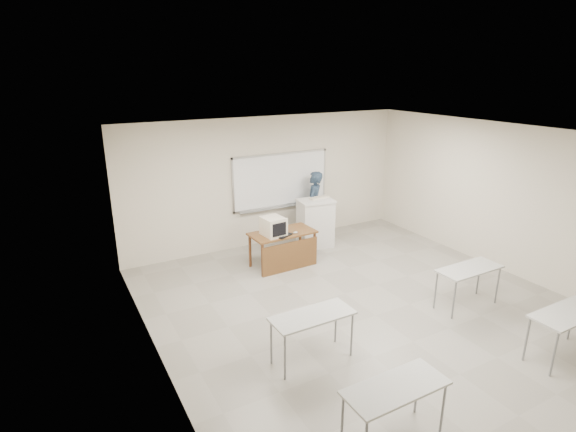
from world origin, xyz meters
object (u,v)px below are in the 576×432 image
podium (315,223)px  presenter (314,206)px  laptop (281,232)px  crt_monitor (273,226)px  mouse (295,232)px  whiteboard (281,181)px  keyboard (319,198)px  instructor_desk (285,243)px

podium → presenter: (0.23, 0.45, 0.27)m
laptop → presenter: size_ratio=0.22×
crt_monitor → mouse: crt_monitor is taller
whiteboard → keyboard: 1.00m
mouse → keyboard: 1.50m
whiteboard → keyboard: (0.65, -0.69, -0.34)m
crt_monitor → instructor_desk: bearing=-15.5°
podium → presenter: size_ratio=0.67×
crt_monitor → presenter: (1.68, 1.12, -0.10)m
crt_monitor → laptop: 0.21m
whiteboard → instructor_desk: size_ratio=1.81×
instructor_desk → laptop: bearing=-175.6°
whiteboard → podium: whiteboard is taller
presenter → keyboard: bearing=32.3°
podium → mouse: podium is taller
whiteboard → laptop: whiteboard is taller
instructor_desk → laptop: laptop is taller
podium → mouse: (-1.00, -0.80, 0.20)m
instructor_desk → crt_monitor: bearing=167.9°
laptop → mouse: (0.30, -0.08, -0.04)m
mouse → podium: bearing=26.4°
laptop → instructor_desk: bearing=-18.5°
whiteboard → keyboard: whiteboard is taller
podium → whiteboard: bearing=131.0°
whiteboard → laptop: size_ratio=6.79×
presenter → crt_monitor: bearing=-11.4°
podium → keyboard: keyboard is taller
podium → laptop: podium is taller
whiteboard → crt_monitor: whiteboard is taller
mouse → keyboard: bearing=25.1°
mouse → presenter: size_ratio=0.06×
instructor_desk → mouse: size_ratio=13.25×
laptop → presenter: 1.93m
presenter → laptop: bearing=-7.5°
podium → keyboard: size_ratio=2.25×
podium → mouse: 1.30m
keyboard → podium: bearing=-157.7°
podium → crt_monitor: (-1.45, -0.67, 0.37)m
laptop → podium: bearing=4.3°
podium → presenter: presenter is taller
crt_monitor → presenter: size_ratio=0.28×
laptop → keyboard: (1.45, 0.80, 0.33)m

